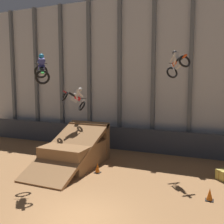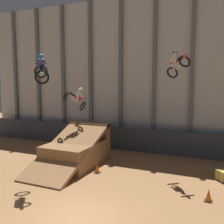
# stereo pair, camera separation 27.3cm
# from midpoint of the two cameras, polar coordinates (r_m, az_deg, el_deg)

# --- Properties ---
(ground_plane) EXTENTS (60.00, 60.00, 0.00)m
(ground_plane) POSITION_cam_midpoint_polar(r_m,az_deg,el_deg) (11.18, -7.82, -22.09)
(ground_plane) COLOR #996B42
(arena_back_wall) EXTENTS (32.00, 0.40, 11.97)m
(arena_back_wall) POSITION_cam_midpoint_polar(r_m,az_deg,el_deg) (20.63, 8.69, 8.36)
(arena_back_wall) COLOR silver
(arena_back_wall) RESTS_ON ground_plane
(lower_barrier) EXTENTS (31.36, 0.20, 1.76)m
(lower_barrier) POSITION_cam_midpoint_polar(r_m,az_deg,el_deg) (20.04, 7.64, -6.27)
(lower_barrier) COLOR #383D47
(lower_barrier) RESTS_ON ground_plane
(dirt_ramp) EXTENTS (2.97, 6.06, 2.63)m
(dirt_ramp) POSITION_cam_midpoint_polar(r_m,az_deg,el_deg) (17.38, -8.13, -8.33)
(dirt_ramp) COLOR olive
(dirt_ramp) RESTS_ON ground_plane
(rider_bike_left_air) EXTENTS (1.66, 1.73, 1.68)m
(rider_bike_left_air) POSITION_cam_midpoint_polar(r_m,az_deg,el_deg) (18.25, -8.49, 3.01)
(rider_bike_left_air) COLOR black
(rider_bike_center_air) EXTENTS (1.62, 1.72, 1.60)m
(rider_bike_center_air) POSITION_cam_midpoint_polar(r_m,az_deg,el_deg) (14.34, -15.60, 8.79)
(rider_bike_center_air) COLOR black
(rider_bike_right_air) EXTENTS (1.65, 1.75, 1.66)m
(rider_bike_right_air) POSITION_cam_midpoint_polar(r_m,az_deg,el_deg) (15.81, 13.55, 10.25)
(rider_bike_right_air) COLOR black
(traffic_cone_near_ramp) EXTENTS (0.36, 0.36, 0.58)m
(traffic_cone_near_ramp) POSITION_cam_midpoint_polar(r_m,az_deg,el_deg) (15.79, -3.69, -12.10)
(traffic_cone_near_ramp) COLOR black
(traffic_cone_near_ramp) RESTS_ON ground_plane
(traffic_cone_arena_edge) EXTENTS (0.36, 0.36, 0.58)m
(traffic_cone_arena_edge) POSITION_cam_midpoint_polar(r_m,az_deg,el_deg) (13.12, 19.91, -16.54)
(traffic_cone_arena_edge) COLOR black
(traffic_cone_arena_edge) RESTS_ON ground_plane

